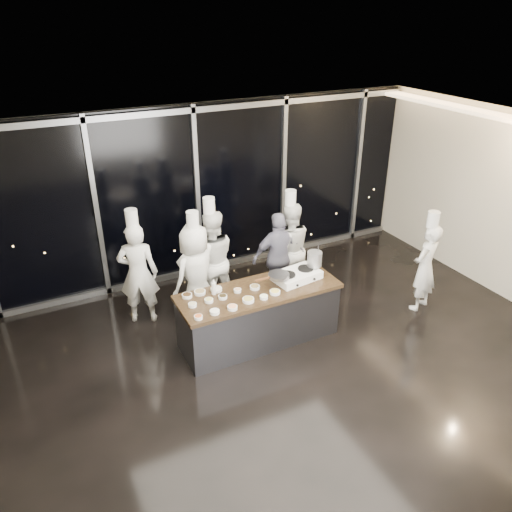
{
  "coord_description": "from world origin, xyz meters",
  "views": [
    {
      "loc": [
        -2.89,
        -4.79,
        4.71
      ],
      "look_at": [
        0.1,
        1.2,
        1.3
      ],
      "focal_mm": 35.0,
      "sensor_mm": 36.0,
      "label": 1
    }
  ],
  "objects": [
    {
      "name": "guest",
      "position": [
        0.88,
        1.87,
        0.81
      ],
      "size": [
        0.99,
        0.52,
        1.61
      ],
      "rotation": [
        0.0,
        0.0,
        3.0
      ],
      "color": "#17163E",
      "rests_on": "ground"
    },
    {
      "name": "stove",
      "position": [
        0.67,
        0.93,
        0.96
      ],
      "size": [
        0.77,
        0.53,
        0.14
      ],
      "rotation": [
        0.0,
        0.0,
        0.14
      ],
      "color": "white",
      "rests_on": "demo_counter"
    },
    {
      "name": "ground",
      "position": [
        0.0,
        0.0,
        0.0
      ],
      "size": [
        9.0,
        9.0,
        0.0
      ],
      "primitive_type": "plane",
      "color": "black",
      "rests_on": "ground"
    },
    {
      "name": "chef_left",
      "position": [
        -0.63,
        1.89,
        0.85
      ],
      "size": [
        0.96,
        0.81,
        1.91
      ],
      "rotation": [
        0.0,
        0.0,
        3.54
      ],
      "color": "white",
      "rests_on": "ground"
    },
    {
      "name": "chef_far_left",
      "position": [
        -1.46,
        2.27,
        0.88
      ],
      "size": [
        0.74,
        0.61,
        1.95
      ],
      "rotation": [
        0.0,
        0.0,
        2.77
      ],
      "color": "white",
      "rests_on": "ground"
    },
    {
      "name": "squeeze_bottle",
      "position": [
        -0.64,
        1.09,
        1.02
      ],
      "size": [
        0.07,
        0.07,
        0.25
      ],
      "color": "silver",
      "rests_on": "demo_counter"
    },
    {
      "name": "stock_pot",
      "position": [
        1.01,
        0.97,
        1.16
      ],
      "size": [
        0.26,
        0.26,
        0.23
      ],
      "primitive_type": "cylinder",
      "rotation": [
        0.0,
        0.0,
        0.14
      ],
      "color": "#B4B4B6",
      "rests_on": "stove"
    },
    {
      "name": "prep_bowls",
      "position": [
        -0.54,
        0.88,
        0.93
      ],
      "size": [
        1.37,
        0.74,
        0.05
      ],
      "color": "white",
      "rests_on": "demo_counter"
    },
    {
      "name": "window_wall",
      "position": [
        0.0,
        3.43,
        1.6
      ],
      "size": [
        8.9,
        0.11,
        3.2
      ],
      "color": "black",
      "rests_on": "ground"
    },
    {
      "name": "demo_counter",
      "position": [
        0.0,
        0.9,
        0.45
      ],
      "size": [
        2.46,
        0.86,
        0.9
      ],
      "color": "#3B3B41",
      "rests_on": "ground"
    },
    {
      "name": "room_shell",
      "position": [
        0.18,
        0.0,
        2.25
      ],
      "size": [
        9.02,
        7.02,
        3.21
      ],
      "color": "beige",
      "rests_on": "ground"
    },
    {
      "name": "frying_pan",
      "position": [
        0.32,
        0.89,
        1.07
      ],
      "size": [
        0.57,
        0.36,
        0.05
      ],
      "rotation": [
        0.0,
        0.0,
        0.14
      ],
      "color": "slate",
      "rests_on": "stove"
    },
    {
      "name": "chef_side",
      "position": [
        2.9,
        0.5,
        0.79
      ],
      "size": [
        0.65,
        0.53,
        1.77
      ],
      "rotation": [
        0.0,
        0.0,
        3.47
      ],
      "color": "white",
      "rests_on": "ground"
    },
    {
      "name": "chef_center",
      "position": [
        -0.25,
        2.16,
        0.88
      ],
      "size": [
        0.94,
        0.78,
        1.98
      ],
      "rotation": [
        0.0,
        0.0,
        2.99
      ],
      "color": "white",
      "rests_on": "ground"
    },
    {
      "name": "chef_right",
      "position": [
        1.15,
        2.0,
        0.86
      ],
      "size": [
        0.92,
        0.78,
        1.93
      ],
      "rotation": [
        0.0,
        0.0,
        2.97
      ],
      "color": "white",
      "rests_on": "ground"
    }
  ]
}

